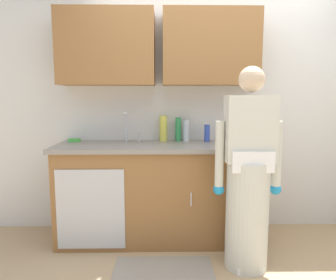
# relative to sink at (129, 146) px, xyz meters

# --- Properties ---
(ground_plane) EXTENTS (9.00, 9.00, 0.00)m
(ground_plane) POSITION_rel_sink_xyz_m (0.84, -0.71, -0.93)
(ground_plane) COLOR tan
(kitchen_wall_with_uppers) EXTENTS (4.80, 0.44, 2.70)m
(kitchen_wall_with_uppers) POSITION_rel_sink_xyz_m (0.70, 0.29, 0.55)
(kitchen_wall_with_uppers) COLOR silver
(kitchen_wall_with_uppers) RESTS_ON ground
(counter_cabinet) EXTENTS (1.90, 0.62, 0.90)m
(counter_cabinet) POSITION_rel_sink_xyz_m (0.29, -0.01, -0.48)
(counter_cabinet) COLOR brown
(counter_cabinet) RESTS_ON ground
(countertop) EXTENTS (1.96, 0.66, 0.04)m
(countertop) POSITION_rel_sink_xyz_m (0.29, -0.01, -0.01)
(countertop) COLOR gray
(countertop) RESTS_ON counter_cabinet
(sink) EXTENTS (0.50, 0.36, 0.35)m
(sink) POSITION_rel_sink_xyz_m (0.00, 0.00, 0.00)
(sink) COLOR #B7BABF
(sink) RESTS_ON counter_cabinet
(person_at_sink) EXTENTS (0.55, 0.34, 1.62)m
(person_at_sink) POSITION_rel_sink_xyz_m (1.00, -0.56, -0.23)
(person_at_sink) COLOR white
(person_at_sink) RESTS_ON ground
(floor_mat) EXTENTS (0.80, 0.50, 0.01)m
(floor_mat) POSITION_rel_sink_xyz_m (0.33, -0.66, -0.92)
(floor_mat) COLOR gray
(floor_mat) RESTS_ON ground
(bottle_dish_liquid) EXTENTS (0.06, 0.06, 0.17)m
(bottle_dish_liquid) POSITION_rel_sink_xyz_m (0.77, 0.16, 0.10)
(bottle_dish_liquid) COLOR #334CB2
(bottle_dish_liquid) RESTS_ON countertop
(bottle_water_tall) EXTENTS (0.08, 0.08, 0.26)m
(bottle_water_tall) POSITION_rel_sink_xyz_m (0.33, 0.20, 0.14)
(bottle_water_tall) COLOR #D8D14C
(bottle_water_tall) RESTS_ON countertop
(bottle_water_short) EXTENTS (0.06, 0.06, 0.22)m
(bottle_water_short) POSITION_rel_sink_xyz_m (0.56, 0.20, 0.12)
(bottle_water_short) COLOR silver
(bottle_water_short) RESTS_ON countertop
(bottle_cleaner_spray) EXTENTS (0.06, 0.06, 0.24)m
(bottle_cleaner_spray) POSITION_rel_sink_xyz_m (0.48, 0.21, 0.14)
(bottle_cleaner_spray) COLOR #2D8C4C
(bottle_cleaner_spray) RESTS_ON countertop
(cup_by_sink) EXTENTS (0.08, 0.08, 0.10)m
(cup_by_sink) POSITION_rel_sink_xyz_m (1.13, 0.14, 0.06)
(cup_by_sink) COLOR #B24C47
(cup_by_sink) RESTS_ON countertop
(sponge) EXTENTS (0.11, 0.07, 0.03)m
(sponge) POSITION_rel_sink_xyz_m (-0.57, 0.18, 0.03)
(sponge) COLOR #4CBF4C
(sponge) RESTS_ON countertop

